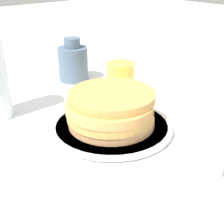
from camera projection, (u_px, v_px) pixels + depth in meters
The scene contains 6 objects.
ground_plane at pixel (116, 127), 0.66m from camera, with size 4.00×4.00×0.00m, color white.
plate at pixel (112, 126), 0.65m from camera, with size 0.25×0.25×0.01m.
pancake_stack at pixel (110, 109), 0.63m from camera, with size 0.19×0.19×0.07m.
juice_glass at pixel (121, 76), 0.84m from camera, with size 0.08×0.08×0.07m.
cream_jug at pixel (73, 62), 0.90m from camera, with size 0.09×0.09×0.12m.
water_bottle_mid at pixel (209, 112), 0.48m from camera, with size 0.07×0.07×0.23m.
Camera 1 is at (0.43, -0.39, 0.32)m, focal length 50.00 mm.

